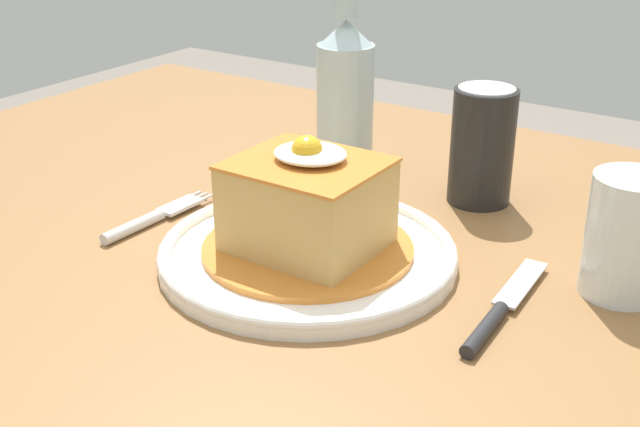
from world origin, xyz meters
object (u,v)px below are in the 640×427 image
object	(u,v)px
soda_can	(482,146)
beer_bottle_clear	(345,90)
knife	(495,316)
drinking_glass	(626,244)
main_plate	(308,252)
fork	(149,219)

from	to	relation	value
soda_can	beer_bottle_clear	size ratio (longest dim) A/B	0.47
knife	drinking_glass	distance (m)	0.13
main_plate	knife	bearing A→B (deg)	-1.17
main_plate	drinking_glass	world-z (taller)	drinking_glass
knife	soda_can	distance (m)	0.25
main_plate	drinking_glass	distance (m)	0.27
main_plate	fork	xyz separation A→B (m)	(-0.18, -0.02, -0.00)
beer_bottle_clear	drinking_glass	xyz separation A→B (m)	(0.34, -0.10, -0.05)
beer_bottle_clear	main_plate	bearing A→B (deg)	-66.26
drinking_glass	main_plate	bearing A→B (deg)	-158.31
knife	soda_can	bearing A→B (deg)	117.00
soda_can	beer_bottle_clear	bearing A→B (deg)	-175.37
soda_can	drinking_glass	bearing A→B (deg)	-32.99
main_plate	drinking_glass	bearing A→B (deg)	21.69
knife	drinking_glass	xyz separation A→B (m)	(0.07, 0.10, 0.04)
drinking_glass	soda_can	bearing A→B (deg)	147.01
soda_can	fork	bearing A→B (deg)	-135.75
fork	drinking_glass	xyz separation A→B (m)	(0.43, 0.12, 0.04)
beer_bottle_clear	knife	bearing A→B (deg)	-37.22
main_plate	knife	xyz separation A→B (m)	(0.18, -0.00, -0.00)
knife	beer_bottle_clear	xyz separation A→B (m)	(-0.27, 0.21, 0.09)
main_plate	fork	bearing A→B (deg)	-172.20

